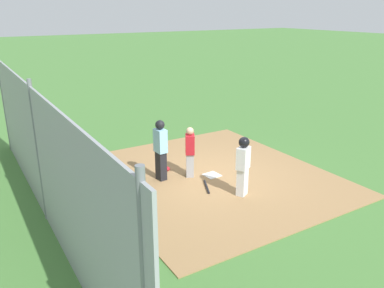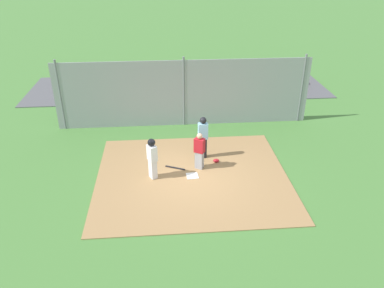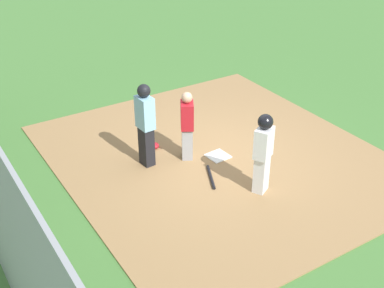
{
  "view_description": "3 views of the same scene",
  "coord_description": "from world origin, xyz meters",
  "views": [
    {
      "loc": [
        8.92,
        -6.15,
        4.76
      ],
      "look_at": [
        -0.38,
        -0.47,
        1.0
      ],
      "focal_mm": 36.78,
      "sensor_mm": 36.0,
      "label": 1
    },
    {
      "loc": [
        1.01,
        12.07,
        7.78
      ],
      "look_at": [
        -0.07,
        -0.92,
        0.92
      ],
      "focal_mm": 35.31,
      "sensor_mm": 36.0,
      "label": 2
    },
    {
      "loc": [
        7.59,
        -5.43,
        5.64
      ],
      "look_at": [
        0.59,
        -1.03,
        0.93
      ],
      "focal_mm": 47.38,
      "sensor_mm": 36.0,
      "label": 3
    }
  ],
  "objects": [
    {
      "name": "backstop_fence",
      "position": [
        0.0,
        -4.77,
        1.6
      ],
      "size": [
        12.0,
        0.1,
        3.35
      ],
      "color": "#93999E",
      "rests_on": "ground_plane"
    },
    {
      "name": "runner",
      "position": [
        1.47,
        -0.03,
        0.95
      ],
      "size": [
        0.41,
        0.46,
        1.63
      ],
      "rotation": [
        0.0,
        0.0,
        3.63
      ],
      "color": "silver",
      "rests_on": "dirt_infield"
    },
    {
      "name": "dirt_infield",
      "position": [
        0.0,
        0.0,
        0.01
      ],
      "size": [
        7.2,
        6.4,
        0.03
      ],
      "primitive_type": "cube",
      "color": "#9E774C",
      "rests_on": "ground_plane"
    },
    {
      "name": "catcher_mask",
      "position": [
        -1.05,
        -0.98,
        0.09
      ],
      "size": [
        0.24,
        0.2,
        0.12
      ],
      "primitive_type": "ellipsoid",
      "color": "#B21923",
      "rests_on": "dirt_infield"
    },
    {
      "name": "ground_plane",
      "position": [
        0.0,
        0.0,
        0.0
      ],
      "size": [
        140.0,
        140.0,
        0.0
      ],
      "primitive_type": "plane",
      "color": "#477A38"
    },
    {
      "name": "catcher",
      "position": [
        -0.32,
        -0.57,
        0.8
      ],
      "size": [
        0.46,
        0.41,
        1.51
      ],
      "rotation": [
        0.0,
        0.0,
        1.06
      ],
      "color": "#9E9EA3",
      "rests_on": "dirt_infield"
    },
    {
      "name": "umpire",
      "position": [
        -0.55,
        -1.42,
        0.98
      ],
      "size": [
        0.4,
        0.29,
        1.79
      ],
      "rotation": [
        0.0,
        0.0,
        1.64
      ],
      "color": "black",
      "rests_on": "dirt_infield"
    },
    {
      "name": "home_plate",
      "position": [
        0.0,
        0.0,
        0.04
      ],
      "size": [
        0.47,
        0.47,
        0.02
      ],
      "primitive_type": "cube",
      "rotation": [
        0.0,
        0.0,
        0.08
      ],
      "color": "white",
      "rests_on": "dirt_infield"
    },
    {
      "name": "baseball_bat",
      "position": [
        0.62,
        -0.6,
        0.06
      ],
      "size": [
        0.77,
        0.39,
        0.06
      ],
      "primitive_type": "cylinder",
      "rotation": [
        0.0,
        1.57,
        2.71
      ],
      "color": "black",
      "rests_on": "dirt_infield"
    }
  ]
}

